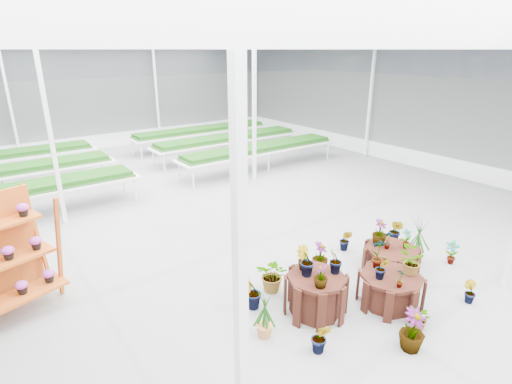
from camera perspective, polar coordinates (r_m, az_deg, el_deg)
ground_plane at (r=8.97m, az=-0.61°, el=-8.20°), size 24.00×24.00×0.00m
greenhouse_shell at (r=8.16m, az=-0.67°, el=5.89°), size 18.00×24.00×4.50m
steel_frame at (r=8.16m, az=-0.67°, el=5.89°), size 18.00×24.00×4.50m
nursery_benches at (r=14.89m, az=-17.12°, el=4.12°), size 16.00×7.00×0.84m
plinth_tall at (r=6.93m, az=8.51°, el=-14.28°), size 1.20×1.20×0.70m
plinth_mid at (r=7.46m, az=18.60°, el=-13.11°), size 1.27×1.27×0.57m
plinth_low at (r=8.54m, az=18.71°, el=-9.04°), size 1.27×1.27×0.49m
nursery_plants at (r=7.45m, az=13.34°, el=-10.77°), size 4.79×3.04×1.22m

